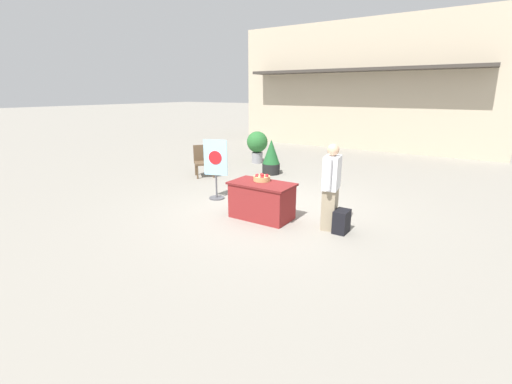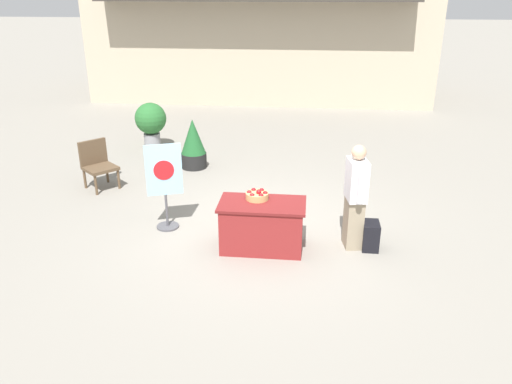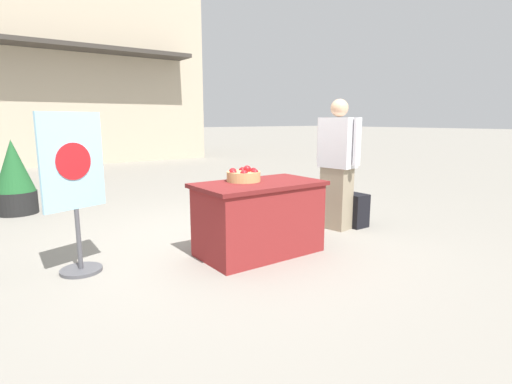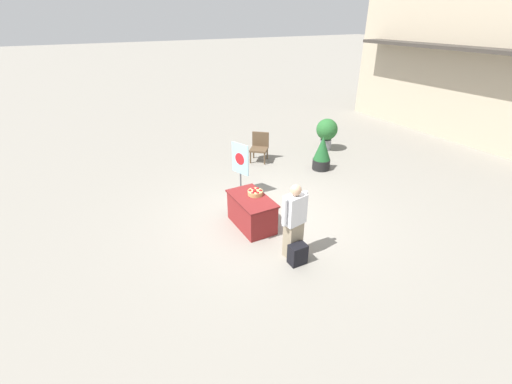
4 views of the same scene
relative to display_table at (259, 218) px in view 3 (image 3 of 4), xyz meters
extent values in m
plane|color=gray|center=(-0.10, 0.60, -0.37)|extent=(120.00, 120.00, 0.00)
cube|color=#B7A88E|center=(-1.12, 11.84, 2.30)|extent=(11.31, 4.65, 5.35)
cube|color=#38332D|center=(-1.12, 9.07, 2.95)|extent=(9.61, 0.90, 0.12)
cube|color=maroon|center=(0.00, 0.00, -0.02)|extent=(1.19, 0.67, 0.69)
cube|color=maroon|center=(0.00, 0.00, 0.34)|extent=(1.27, 0.71, 0.04)
cylinder|color=tan|center=(-0.09, 0.14, 0.41)|extent=(0.34, 0.34, 0.10)
sphere|color=#A30F14|center=(0.03, 0.14, 0.45)|extent=(0.08, 0.08, 0.08)
sphere|color=#A30F14|center=(-0.03, 0.24, 0.45)|extent=(0.08, 0.08, 0.08)
sphere|color=#A30F14|center=(-0.15, 0.24, 0.45)|extent=(0.08, 0.08, 0.08)
sphere|color=red|center=(-0.21, 0.14, 0.45)|extent=(0.08, 0.08, 0.08)
sphere|color=red|center=(-0.15, 0.04, 0.45)|extent=(0.08, 0.08, 0.08)
sphere|color=red|center=(-0.02, 0.04, 0.45)|extent=(0.08, 0.08, 0.08)
sphere|color=red|center=(-0.06, 0.11, 0.49)|extent=(0.08, 0.08, 0.08)
cube|color=gray|center=(1.35, 0.21, 0.01)|extent=(0.29, 0.37, 0.77)
cube|color=silver|center=(1.35, 0.21, 0.70)|extent=(0.32, 0.46, 0.60)
sphere|color=tan|center=(1.35, 0.21, 1.11)|extent=(0.21, 0.21, 0.21)
cylinder|color=silver|center=(1.39, -0.05, 0.72)|extent=(0.09, 0.09, 0.56)
cylinder|color=silver|center=(1.31, 0.47, 0.72)|extent=(0.09, 0.09, 0.56)
cube|color=black|center=(1.61, 0.15, -0.16)|extent=(0.24, 0.34, 0.42)
cylinder|color=#4C4C51|center=(-1.60, 0.52, -0.35)|extent=(0.36, 0.36, 0.03)
cylinder|color=#4C4C51|center=(-1.60, 0.52, -0.06)|extent=(0.04, 0.04, 0.55)
cube|color=#99D1EA|center=(-1.60, 0.52, 0.63)|extent=(0.55, 0.22, 0.83)
cylinder|color=red|center=(-1.59, 0.50, 0.63)|extent=(0.30, 0.11, 0.32)
cylinder|color=black|center=(-1.82, 3.45, -0.21)|extent=(0.55, 0.55, 0.33)
cone|color=#1E5628|center=(-1.82, 3.45, 0.33)|extent=(0.53, 0.53, 0.74)
camera|label=1|loc=(3.46, -5.54, 2.09)|focal=24.00mm
camera|label=2|loc=(0.62, -6.61, 3.26)|focal=35.00mm
camera|label=3|loc=(-2.31, -3.16, 0.98)|focal=28.00mm
camera|label=4|loc=(5.89, -3.13, 4.00)|focal=24.00mm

